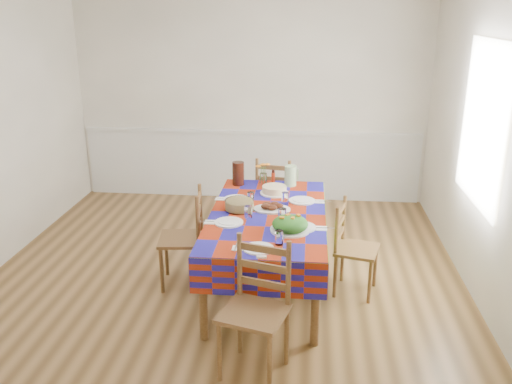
% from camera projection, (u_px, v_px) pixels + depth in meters
% --- Properties ---
extents(room, '(4.58, 5.08, 2.78)m').
position_uv_depth(room, '(219.00, 144.00, 4.58)').
color(room, brown).
rests_on(room, ground).
extents(wainscot, '(4.41, 0.06, 0.92)m').
position_uv_depth(wainscot, '(251.00, 162.00, 7.20)').
color(wainscot, silver).
rests_on(wainscot, room).
extents(window_right, '(0.00, 1.40, 1.40)m').
position_uv_depth(window_right, '(483.00, 124.00, 4.60)').
color(window_right, white).
rests_on(window_right, room).
extents(dining_table, '(1.01, 1.88, 0.73)m').
position_uv_depth(dining_table, '(268.00, 221.00, 4.78)').
color(dining_table, brown).
rests_on(dining_table, room).
extents(setting_near_head, '(0.38, 0.25, 0.11)m').
position_uv_depth(setting_near_head, '(265.00, 244.00, 4.06)').
color(setting_near_head, white).
rests_on(setting_near_head, dining_table).
extents(setting_left_near, '(0.44, 0.26, 0.12)m').
position_uv_depth(setting_left_near, '(235.00, 219.00, 4.55)').
color(setting_left_near, white).
rests_on(setting_left_near, dining_table).
extents(setting_left_far, '(0.42, 0.25, 0.11)m').
position_uv_depth(setting_left_far, '(241.00, 198.00, 5.03)').
color(setting_left_far, white).
rests_on(setting_left_far, dining_table).
extents(setting_right_near, '(0.47, 0.27, 0.12)m').
position_uv_depth(setting_right_near, '(295.00, 223.00, 4.46)').
color(setting_right_near, white).
rests_on(setting_right_near, dining_table).
extents(setting_right_far, '(0.46, 0.26, 0.12)m').
position_uv_depth(setting_right_far, '(297.00, 200.00, 4.99)').
color(setting_right_far, white).
rests_on(setting_right_far, dining_table).
extents(meat_platter, '(0.33, 0.24, 0.06)m').
position_uv_depth(meat_platter, '(272.00, 207.00, 4.81)').
color(meat_platter, white).
rests_on(meat_platter, dining_table).
extents(salad_platter, '(0.32, 0.32, 0.14)m').
position_uv_depth(salad_platter, '(290.00, 225.00, 4.35)').
color(salad_platter, white).
rests_on(salad_platter, dining_table).
extents(pasta_bowl, '(0.26, 0.26, 0.09)m').
position_uv_depth(pasta_bowl, '(239.00, 205.00, 4.80)').
color(pasta_bowl, white).
rests_on(pasta_bowl, dining_table).
extents(cake, '(0.28, 0.28, 0.08)m').
position_uv_depth(cake, '(274.00, 190.00, 5.23)').
color(cake, white).
rests_on(cake, dining_table).
extents(serving_utensils, '(0.13, 0.30, 0.01)m').
position_uv_depth(serving_utensils, '(285.00, 216.00, 4.66)').
color(serving_utensils, black).
rests_on(serving_utensils, dining_table).
extents(flower_vase, '(0.15, 0.12, 0.24)m').
position_uv_depth(flower_vase, '(263.00, 176.00, 5.46)').
color(flower_vase, white).
rests_on(flower_vase, dining_table).
extents(hot_sauce, '(0.04, 0.04, 0.16)m').
position_uv_depth(hot_sauce, '(273.00, 177.00, 5.47)').
color(hot_sauce, '#AF2B0E').
rests_on(hot_sauce, dining_table).
extents(green_pitcher, '(0.12, 0.12, 0.21)m').
position_uv_depth(green_pitcher, '(290.00, 176.00, 5.45)').
color(green_pitcher, '#A7D294').
rests_on(green_pitcher, dining_table).
extents(tea_pitcher, '(0.12, 0.12, 0.24)m').
position_uv_depth(tea_pitcher, '(238.00, 173.00, 5.46)').
color(tea_pitcher, black).
rests_on(tea_pitcher, dining_table).
extents(name_card, '(0.07, 0.02, 0.02)m').
position_uv_depth(name_card, '(262.00, 257.00, 3.89)').
color(name_card, white).
rests_on(name_card, dining_table).
extents(chair_near, '(0.52, 0.51, 0.96)m').
position_uv_depth(chair_near, '(256.00, 310.00, 3.72)').
color(chair_near, brown).
rests_on(chair_near, room).
extents(chair_far, '(0.47, 0.45, 0.93)m').
position_uv_depth(chair_far, '(275.00, 198.00, 5.96)').
color(chair_far, brown).
rests_on(chair_far, room).
extents(chair_left, '(0.43, 0.45, 0.92)m').
position_uv_depth(chair_left, '(185.00, 239.00, 4.92)').
color(chair_left, brown).
rests_on(chair_left, room).
extents(chair_right, '(0.44, 0.45, 0.85)m').
position_uv_depth(chair_right, '(353.00, 249.00, 4.79)').
color(chair_right, brown).
rests_on(chair_right, room).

